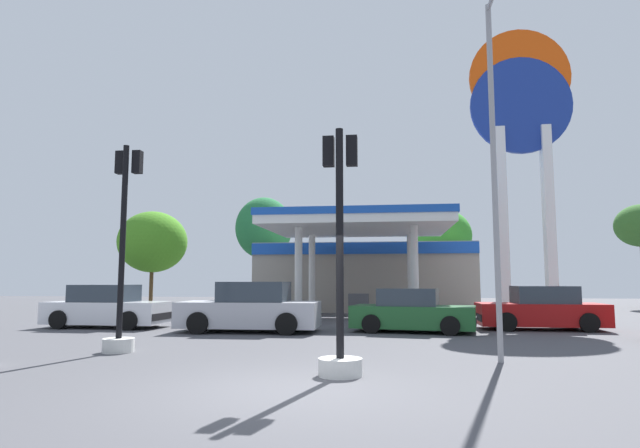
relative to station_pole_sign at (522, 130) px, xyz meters
The scene contains 13 objects.
ground_plane 18.90m from the station_pole_sign, 116.09° to the right, with size 90.00×90.00×0.00m, color #47474C.
gas_station 11.18m from the station_pole_sign, 140.82° to the left, with size 11.94×12.82×4.60m.
station_pole_sign is the anchor object (origin of this frame).
car_0 14.38m from the station_pole_sign, 148.80° to the right, with size 4.63×2.17×1.65m.
car_1 18.56m from the station_pole_sign, 161.25° to the right, with size 4.35×2.08×1.54m.
car_2 10.85m from the station_pole_sign, 131.97° to the right, with size 4.21×2.32×1.43m.
car_3 8.75m from the station_pole_sign, 99.24° to the right, with size 4.21×1.95×1.50m.
traffic_signal_0 16.93m from the station_pole_sign, 115.91° to the right, with size 0.79×0.79×4.50m.
traffic_signal_2 18.06m from the station_pole_sign, 136.73° to the right, with size 0.73×0.73×4.99m.
tree_0 25.44m from the station_pole_sign, 152.91° to the left, with size 4.78×4.78×6.55m.
tree_1 18.19m from the station_pole_sign, 142.57° to the left, with size 3.83×3.83×7.29m.
tree_2 12.05m from the station_pole_sign, 102.90° to the left, with size 4.03×4.03×6.35m.
corner_streetlamp 13.23m from the station_pole_sign, 106.54° to the right, with size 0.24×1.48×7.80m.
Camera 1 is at (1.58, -8.19, 1.68)m, focal length 29.39 mm.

